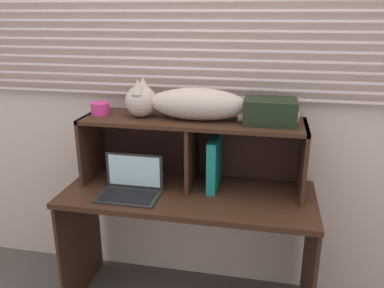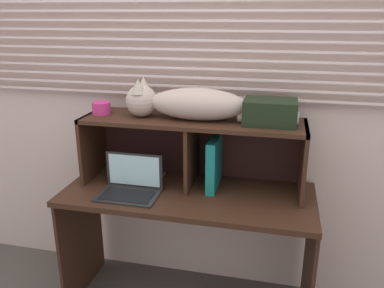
{
  "view_description": "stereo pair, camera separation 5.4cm",
  "coord_description": "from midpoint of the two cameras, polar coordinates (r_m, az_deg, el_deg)",
  "views": [
    {
      "loc": [
        0.41,
        -1.66,
        1.66
      ],
      "look_at": [
        0.0,
        0.33,
        0.98
      ],
      "focal_mm": 36.61,
      "sensor_mm": 36.0,
      "label": 1
    },
    {
      "loc": [
        0.46,
        -1.65,
        1.66
      ],
      "look_at": [
        0.0,
        0.33,
        0.98
      ],
      "focal_mm": 36.61,
      "sensor_mm": 36.0,
      "label": 2
    }
  ],
  "objects": [
    {
      "name": "small_basket",
      "position": [
        2.26,
        -12.42,
        5.14
      ],
      "size": [
        0.1,
        0.1,
        0.07
      ],
      "primitive_type": "cylinder",
      "color": "#C83079",
      "rests_on": "hutch_shelf_unit"
    },
    {
      "name": "back_panel_with_blinds",
      "position": [
        2.28,
        1.91,
        8.41
      ],
      "size": [
        4.4,
        0.08,
        2.5
      ],
      "color": "beige",
      "rests_on": "ground"
    },
    {
      "name": "cat",
      "position": [
        2.09,
        0.08,
        5.94
      ],
      "size": [
        0.92,
        0.2,
        0.21
      ],
      "color": "#BAA69A",
      "rests_on": "hutch_shelf_unit"
    },
    {
      "name": "hutch_shelf_unit",
      "position": [
        2.16,
        0.88,
        0.96
      ],
      "size": [
        1.21,
        0.33,
        0.38
      ],
      "color": "#372014",
      "rests_on": "desk"
    },
    {
      "name": "binder_upright",
      "position": [
        2.16,
        3.97,
        -2.72
      ],
      "size": [
        0.05,
        0.26,
        0.28
      ],
      "primitive_type": "cube",
      "color": "#157A74",
      "rests_on": "desk"
    },
    {
      "name": "desk",
      "position": [
        2.21,
        0.08,
        -10.46
      ],
      "size": [
        1.36,
        0.56,
        0.74
      ],
      "color": "#372014",
      "rests_on": "ground"
    },
    {
      "name": "book_stack",
      "position": [
        2.3,
        -6.24,
        -4.79
      ],
      "size": [
        0.19,
        0.22,
        0.03
      ],
      "color": "gray",
      "rests_on": "desk"
    },
    {
      "name": "storage_box",
      "position": [
        2.04,
        12.04,
        4.59
      ],
      "size": [
        0.27,
        0.19,
        0.13
      ],
      "primitive_type": "cube",
      "color": "black",
      "rests_on": "hutch_shelf_unit"
    },
    {
      "name": "laptop",
      "position": [
        2.13,
        -8.27,
        -6.07
      ],
      "size": [
        0.32,
        0.21,
        0.21
      ],
      "color": "black",
      "rests_on": "desk"
    }
  ]
}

